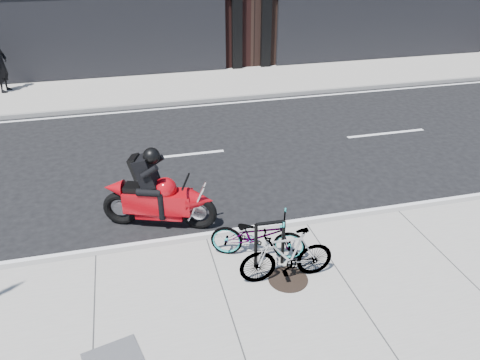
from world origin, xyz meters
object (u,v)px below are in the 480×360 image
object	(u,v)px
bicycle_front	(258,236)
pedestrian	(0,64)
motorcycle	(163,196)
manhole_cover	(288,279)
bicycle_rear	(287,255)
bike_rack	(270,240)

from	to	relation	value
bicycle_front	pedestrian	world-z (taller)	pedestrian
motorcycle	manhole_cover	size ratio (longest dim) A/B	3.33
bicycle_rear	manhole_cover	xyz separation A→B (m)	(0.03, -0.05, -0.46)
motorcycle	manhole_cover	bearing A→B (deg)	-32.15
manhole_cover	bicycle_rear	bearing A→B (deg)	117.67
bike_rack	bicycle_front	bearing A→B (deg)	113.33
pedestrian	bike_rack	bearing A→B (deg)	-139.01
bike_rack	bicycle_front	world-z (taller)	bike_rack
bicycle_rear	pedestrian	world-z (taller)	pedestrian
bicycle_front	bicycle_rear	bearing A→B (deg)	-134.79
bike_rack	pedestrian	bearing A→B (deg)	118.11
bicycle_front	manhole_cover	world-z (taller)	bicycle_front
bike_rack	bicycle_rear	bearing A→B (deg)	-67.16
manhole_cover	motorcycle	bearing A→B (deg)	127.94
bicycle_front	bicycle_rear	size ratio (longest dim) A/B	1.06
bike_rack	pedestrian	size ratio (longest dim) A/B	0.47
bicycle_front	motorcycle	distance (m)	2.13
bicycle_rear	pedestrian	bearing A→B (deg)	-150.13
bicycle_front	manhole_cover	size ratio (longest dim) A/B	2.52
bicycle_front	manhole_cover	bearing A→B (deg)	-134.43
bicycle_front	bicycle_rear	world-z (taller)	bicycle_rear
bicycle_rear	manhole_cover	size ratio (longest dim) A/B	2.37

